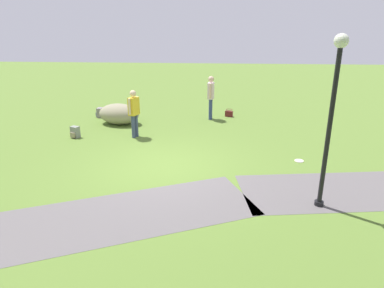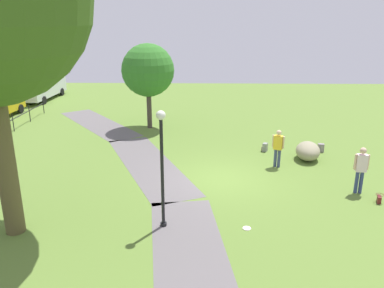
{
  "view_description": "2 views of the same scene",
  "coord_description": "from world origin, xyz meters",
  "px_view_note": "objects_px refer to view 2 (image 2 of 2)",
  "views": [
    {
      "loc": [
        -1.37,
        9.08,
        3.93
      ],
      "look_at": [
        -0.89,
        1.91,
        1.36
      ],
      "focal_mm": 32.91,
      "sensor_mm": 36.0,
      "label": 1
    },
    {
      "loc": [
        -14.38,
        0.84,
        6.15
      ],
      "look_at": [
        0.68,
        1.21,
        1.24
      ],
      "focal_mm": 36.24,
      "sensor_mm": 36.0,
      "label": 2
    }
  ],
  "objects_px": {
    "lawn_boulder": "(308,151)",
    "frisbee_on_grass": "(247,228)",
    "lamp_post": "(162,157)",
    "handbag_on_grass": "(379,199)",
    "spare_backpack_on_lawn": "(265,147)",
    "delivery_van": "(37,83)",
    "backpack_by_boulder": "(321,148)",
    "woman_with_handbag": "(361,167)",
    "man_near_boulder": "(278,146)",
    "young_tree_near_path": "(148,70)"
  },
  "relations": [
    {
      "from": "lawn_boulder",
      "to": "frisbee_on_grass",
      "type": "xyz_separation_m",
      "value": [
        -6.23,
        3.44,
        -0.39
      ]
    },
    {
      "from": "lamp_post",
      "to": "handbag_on_grass",
      "type": "xyz_separation_m",
      "value": [
        1.76,
        -7.39,
        -2.12
      ]
    },
    {
      "from": "lawn_boulder",
      "to": "handbag_on_grass",
      "type": "bearing_deg",
      "value": -162.39
    },
    {
      "from": "lamp_post",
      "to": "spare_backpack_on_lawn",
      "type": "height_order",
      "value": "lamp_post"
    },
    {
      "from": "delivery_van",
      "to": "backpack_by_boulder",
      "type": "bearing_deg",
      "value": -123.23
    },
    {
      "from": "handbag_on_grass",
      "to": "spare_backpack_on_lawn",
      "type": "height_order",
      "value": "spare_backpack_on_lawn"
    },
    {
      "from": "backpack_by_boulder",
      "to": "woman_with_handbag",
      "type": "bearing_deg",
      "value": -179.87
    },
    {
      "from": "lamp_post",
      "to": "spare_backpack_on_lawn",
      "type": "bearing_deg",
      "value": -30.51
    },
    {
      "from": "woman_with_handbag",
      "to": "man_near_boulder",
      "type": "relative_size",
      "value": 1.07
    },
    {
      "from": "man_near_boulder",
      "to": "spare_backpack_on_lawn",
      "type": "height_order",
      "value": "man_near_boulder"
    },
    {
      "from": "spare_backpack_on_lawn",
      "to": "delivery_van",
      "type": "xyz_separation_m",
      "value": [
        12.25,
        16.04,
        1.07
      ]
    },
    {
      "from": "young_tree_near_path",
      "to": "frisbee_on_grass",
      "type": "distance_m",
      "value": 12.7
    },
    {
      "from": "backpack_by_boulder",
      "to": "spare_backpack_on_lawn",
      "type": "xyz_separation_m",
      "value": [
        0.02,
        2.69,
        0.0
      ]
    },
    {
      "from": "handbag_on_grass",
      "to": "man_near_boulder",
      "type": "bearing_deg",
      "value": 41.24
    },
    {
      "from": "young_tree_near_path",
      "to": "handbag_on_grass",
      "type": "distance_m",
      "value": 13.67
    },
    {
      "from": "lawn_boulder",
      "to": "backpack_by_boulder",
      "type": "distance_m",
      "value": 1.43
    },
    {
      "from": "lamp_post",
      "to": "handbag_on_grass",
      "type": "distance_m",
      "value": 7.89
    },
    {
      "from": "handbag_on_grass",
      "to": "frisbee_on_grass",
      "type": "xyz_separation_m",
      "value": [
        -1.89,
        4.82,
        -0.13
      ]
    },
    {
      "from": "man_near_boulder",
      "to": "handbag_on_grass",
      "type": "relative_size",
      "value": 4.79
    },
    {
      "from": "woman_with_handbag",
      "to": "delivery_van",
      "type": "bearing_deg",
      "value": 47.94
    },
    {
      "from": "lawn_boulder",
      "to": "spare_backpack_on_lawn",
      "type": "relative_size",
      "value": 4.51
    },
    {
      "from": "delivery_van",
      "to": "spare_backpack_on_lawn",
      "type": "bearing_deg",
      "value": -127.37
    },
    {
      "from": "young_tree_near_path",
      "to": "lawn_boulder",
      "type": "height_order",
      "value": "young_tree_near_path"
    },
    {
      "from": "man_near_boulder",
      "to": "delivery_van",
      "type": "distance_m",
      "value": 21.65
    },
    {
      "from": "spare_backpack_on_lawn",
      "to": "lamp_post",
      "type": "bearing_deg",
      "value": 149.49
    },
    {
      "from": "young_tree_near_path",
      "to": "handbag_on_grass",
      "type": "relative_size",
      "value": 14.04
    },
    {
      "from": "delivery_van",
      "to": "frisbee_on_grass",
      "type": "bearing_deg",
      "value": -143.72
    },
    {
      "from": "handbag_on_grass",
      "to": "backpack_by_boulder",
      "type": "bearing_deg",
      "value": 4.84
    },
    {
      "from": "woman_with_handbag",
      "to": "man_near_boulder",
      "type": "xyz_separation_m",
      "value": [
        2.59,
        2.5,
        -0.08
      ]
    },
    {
      "from": "lamp_post",
      "to": "frisbee_on_grass",
      "type": "distance_m",
      "value": 3.42
    },
    {
      "from": "backpack_by_boulder",
      "to": "frisbee_on_grass",
      "type": "distance_m",
      "value": 8.51
    },
    {
      "from": "lamp_post",
      "to": "woman_with_handbag",
      "type": "height_order",
      "value": "lamp_post"
    },
    {
      "from": "woman_with_handbag",
      "to": "delivery_van",
      "type": "height_order",
      "value": "delivery_van"
    },
    {
      "from": "lamp_post",
      "to": "lawn_boulder",
      "type": "relative_size",
      "value": 2.03
    },
    {
      "from": "woman_with_handbag",
      "to": "frisbee_on_grass",
      "type": "height_order",
      "value": "woman_with_handbag"
    },
    {
      "from": "spare_backpack_on_lawn",
      "to": "delivery_van",
      "type": "bearing_deg",
      "value": 52.63
    },
    {
      "from": "spare_backpack_on_lawn",
      "to": "young_tree_near_path",
      "type": "bearing_deg",
      "value": 56.19
    },
    {
      "from": "lamp_post",
      "to": "man_near_boulder",
      "type": "bearing_deg",
      "value": -40.9
    },
    {
      "from": "lamp_post",
      "to": "delivery_van",
      "type": "relative_size",
      "value": 0.64
    },
    {
      "from": "woman_with_handbag",
      "to": "spare_backpack_on_lawn",
      "type": "distance_m",
      "value": 5.45
    },
    {
      "from": "man_near_boulder",
      "to": "backpack_by_boulder",
      "type": "relative_size",
      "value": 4.14
    },
    {
      "from": "frisbee_on_grass",
      "to": "delivery_van",
      "type": "distance_m",
      "value": 24.32
    },
    {
      "from": "backpack_by_boulder",
      "to": "lamp_post",
      "type": "bearing_deg",
      "value": 136.01
    },
    {
      "from": "lamp_post",
      "to": "backpack_by_boulder",
      "type": "bearing_deg",
      "value": -43.99
    },
    {
      "from": "woman_with_handbag",
      "to": "lamp_post",
      "type": "bearing_deg",
      "value": 110.1
    },
    {
      "from": "young_tree_near_path",
      "to": "man_near_boulder",
      "type": "relative_size",
      "value": 2.93
    },
    {
      "from": "frisbee_on_grass",
      "to": "spare_backpack_on_lawn",
      "type": "bearing_deg",
      "value": -12.83
    },
    {
      "from": "backpack_by_boulder",
      "to": "spare_backpack_on_lawn",
      "type": "relative_size",
      "value": 1.0
    },
    {
      "from": "frisbee_on_grass",
      "to": "delivery_van",
      "type": "height_order",
      "value": "delivery_van"
    },
    {
      "from": "lawn_boulder",
      "to": "delivery_van",
      "type": "distance_m",
      "value": 22.27
    }
  ]
}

